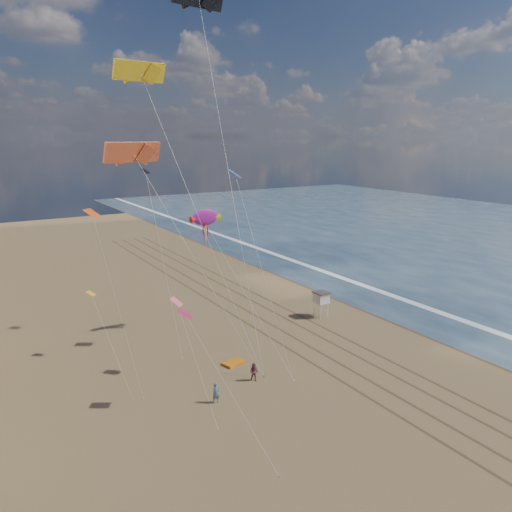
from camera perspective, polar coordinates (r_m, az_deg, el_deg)
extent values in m
plane|color=brown|center=(45.21, 20.44, -18.30)|extent=(260.00, 260.00, 0.00)
plane|color=#42301E|center=(83.77, 7.05, -2.70)|extent=(260.00, 260.00, 0.00)
plane|color=white|center=(86.37, 9.24, -2.28)|extent=(260.00, 260.00, 0.00)
cube|color=brown|center=(65.05, -1.52, -7.41)|extent=(0.28, 120.00, 0.01)
cube|color=brown|center=(66.20, 0.29, -7.02)|extent=(0.28, 120.00, 0.01)
cube|color=brown|center=(67.63, 2.32, -6.58)|extent=(0.28, 120.00, 0.01)
cube|color=brown|center=(68.81, 3.85, -6.24)|extent=(0.28, 120.00, 0.01)
cylinder|color=white|center=(65.76, 7.33, -6.41)|extent=(0.13, 0.13, 1.90)
cylinder|color=white|center=(66.52, 8.19, -6.20)|extent=(0.13, 0.13, 1.90)
cylinder|color=white|center=(66.68, 6.65, -6.10)|extent=(0.13, 0.13, 1.90)
cylinder|color=white|center=(67.44, 7.50, -5.90)|extent=(0.13, 0.13, 1.90)
cube|color=white|center=(66.23, 7.45, -5.25)|extent=(1.69, 1.69, 0.13)
cube|color=white|center=(66.03, 7.47, -4.73)|extent=(1.58, 1.58, 1.16)
cube|color=#473D38|center=(65.82, 7.48, -4.16)|extent=(1.90, 1.90, 0.11)
cube|color=orange|center=(53.48, -2.57, -12.08)|extent=(2.55, 1.95, 0.26)
ellipsoid|color=#9F1894|center=(58.85, -5.81, 4.45)|extent=(3.83, 0.72, 2.28)
cone|color=red|center=(58.31, -7.02, 4.16)|extent=(1.03, 0.86, 0.86)
cone|color=yellow|center=(59.48, -4.61, 4.40)|extent=(1.03, 0.86, 0.86)
cylinder|color=silver|center=(53.76, -1.18, -4.51)|extent=(0.03, 0.03, 21.14)
imported|color=slate|center=(46.15, -4.59, -15.34)|extent=(0.73, 0.50, 1.94)
imported|color=brown|center=(49.66, -0.22, -13.13)|extent=(1.14, 1.16, 1.88)
cube|color=yellow|center=(54.51, -13.17, 19.86)|extent=(5.70, 1.86, 1.93)
cube|color=#DD5831|center=(42.73, -13.94, 11.45)|extent=(4.94, 1.64, 1.68)
plane|color=blue|center=(52.56, -2.43, 9.40)|extent=(1.86, 1.93, 0.86)
plane|color=#CC134C|center=(42.47, -8.11, -6.57)|extent=(1.61, 1.70, 0.71)
plane|color=#F25214|center=(48.41, -18.24, 4.69)|extent=(1.94, 1.90, 0.67)
plane|color=#FFAE1A|center=(55.37, -18.34, -4.07)|extent=(1.26, 1.25, 0.43)
plane|color=black|center=(58.98, -12.53, 9.45)|extent=(1.45, 1.41, 0.51)
plane|color=#FA6172|center=(49.13, -9.07, -5.17)|extent=(1.63, 1.62, 0.74)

